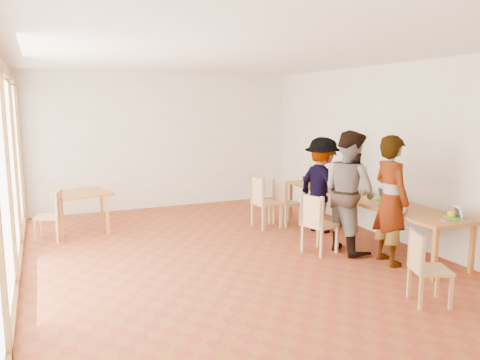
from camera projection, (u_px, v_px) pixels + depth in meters
The scene contains 25 objects.
ground at pixel (230, 259), 7.09m from camera, with size 8.00×8.00×0.00m, color maroon.
wall_back at pixel (163, 141), 10.48m from camera, with size 6.00×0.10×3.00m, color white.
wall_front at pixel (447, 225), 3.22m from camera, with size 6.00×0.10×3.00m, color white.
wall_right at pixel (392, 153), 8.02m from camera, with size 0.10×8.00×3.00m, color white.
window_wall at pixel (5, 172), 5.70m from camera, with size 0.10×8.00×3.00m, color white.
ceiling at pixel (230, 54), 6.61m from camera, with size 6.00×8.00×0.04m, color white.
communal_table at pixel (364, 200), 8.01m from camera, with size 0.80×4.00×0.75m.
side_table at pixel (82, 196), 8.46m from camera, with size 0.90×0.90×0.75m.
chair_near at pixel (423, 260), 5.42m from camera, with size 0.52×0.52×0.46m.
chair_mid at pixel (316, 218), 7.25m from camera, with size 0.55×0.55×0.50m.
chair_far at pixel (262, 197), 8.78m from camera, with size 0.50×0.50×0.52m.
chair_empty at pixel (284, 198), 8.96m from camera, with size 0.48×0.48×0.47m.
chair_spare at pixel (54, 210), 7.97m from camera, with size 0.50×0.50×0.47m.
person_near at pixel (391, 200), 6.78m from camera, with size 0.69×0.45×1.89m, color gray.
person_mid at pixel (349, 192), 7.34m from camera, with size 0.94×0.73×1.92m, color gray.
person_far at pixel (322, 185), 8.48m from camera, with size 1.12×0.64×1.74m, color gray.
laptop_near at pixel (455, 216), 6.46m from camera, with size 0.26×0.27×0.18m.
laptop_mid at pixel (380, 196), 7.80m from camera, with size 0.25×0.28×0.21m.
laptop_far at pixel (330, 182), 9.24m from camera, with size 0.24×0.26×0.18m.
yellow_mug at pixel (452, 214), 6.54m from camera, with size 0.13×0.13×0.10m, color gold.
green_bottle at pixel (390, 202), 6.92m from camera, with size 0.07×0.07×0.28m, color #1B7D31.
clear_glass at pixel (357, 191), 8.31m from camera, with size 0.07×0.07×0.09m, color silver.
condiment_cup at pixel (403, 206), 7.16m from camera, with size 0.08×0.08×0.06m, color white.
pink_phone at pixel (444, 221), 6.33m from camera, with size 0.05×0.10×0.01m, color #CA478C.
black_pouch at pixel (309, 179), 9.63m from camera, with size 0.16×0.26×0.09m, color black.
Camera 1 is at (-2.54, -6.32, 2.33)m, focal length 35.00 mm.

